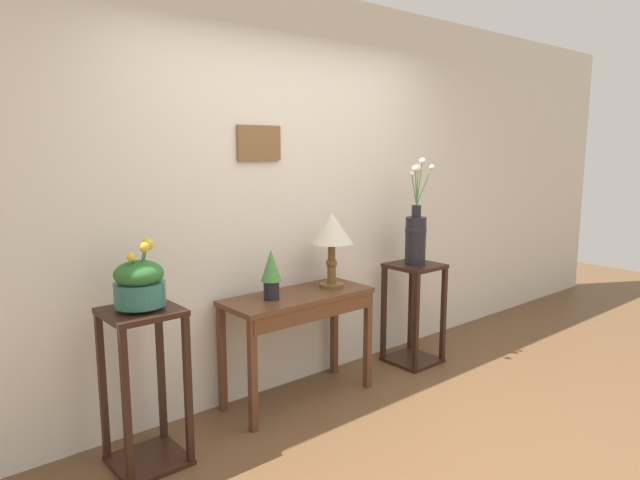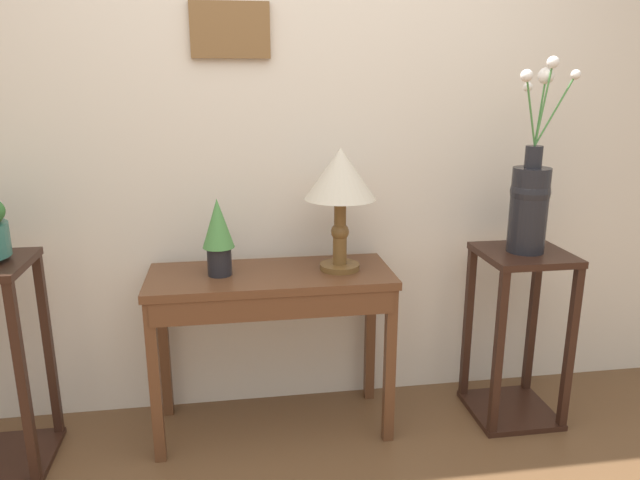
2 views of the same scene
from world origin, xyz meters
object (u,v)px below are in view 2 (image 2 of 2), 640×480
object	(u,v)px
table_lamp	(340,181)
flower_vase_tall_right	(530,197)
pedestal_stand_right	(516,335)
console_table	(272,299)
potted_plant_on_console	(218,233)

from	to	relation	value
table_lamp	flower_vase_tall_right	world-z (taller)	flower_vase_tall_right
table_lamp	flower_vase_tall_right	xyz separation A→B (m)	(0.83, -0.06, -0.08)
pedestal_stand_right	flower_vase_tall_right	distance (m)	0.65
console_table	pedestal_stand_right	size ratio (longest dim) A/B	1.29
table_lamp	potted_plant_on_console	size ratio (longest dim) A/B	1.61
console_table	table_lamp	bearing A→B (deg)	4.41
table_lamp	pedestal_stand_right	world-z (taller)	table_lamp
console_table	pedestal_stand_right	world-z (taller)	pedestal_stand_right
console_table	potted_plant_on_console	bearing A→B (deg)	173.08
console_table	flower_vase_tall_right	size ratio (longest dim) A/B	1.26
console_table	pedestal_stand_right	distance (m)	1.15
table_lamp	pedestal_stand_right	size ratio (longest dim) A/B	0.65
pedestal_stand_right	console_table	bearing A→B (deg)	178.00
pedestal_stand_right	flower_vase_tall_right	size ratio (longest dim) A/B	0.98
potted_plant_on_console	pedestal_stand_right	distance (m)	1.45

